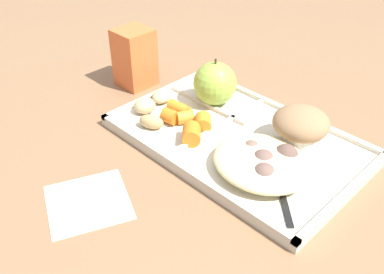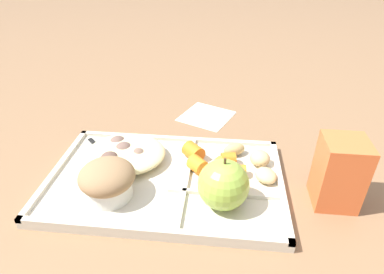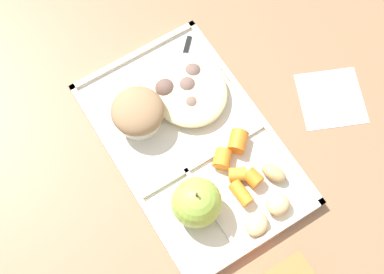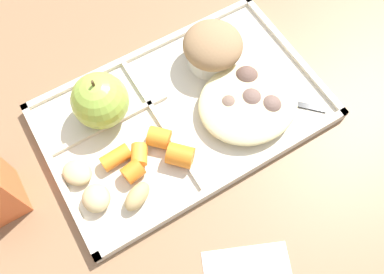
% 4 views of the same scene
% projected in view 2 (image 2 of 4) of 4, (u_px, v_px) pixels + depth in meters
% --- Properties ---
extents(ground, '(6.00, 6.00, 0.00)m').
position_uv_depth(ground, '(166.00, 183.00, 0.52)').
color(ground, '#846042').
extents(lunch_tray, '(0.37, 0.23, 0.02)m').
position_uv_depth(lunch_tray, '(166.00, 180.00, 0.52)').
color(lunch_tray, beige).
rests_on(lunch_tray, ground).
extents(green_apple, '(0.07, 0.07, 0.08)m').
position_uv_depth(green_apple, '(223.00, 185.00, 0.45)').
color(green_apple, '#93B742').
rests_on(green_apple, lunch_tray).
extents(bran_muffin, '(0.08, 0.08, 0.06)m').
position_uv_depth(bran_muffin, '(107.00, 180.00, 0.47)').
color(bran_muffin, silver).
rests_on(bran_muffin, lunch_tray).
extents(carrot_slice_back, '(0.03, 0.03, 0.02)m').
position_uv_depth(carrot_slice_back, '(218.00, 165.00, 0.53)').
color(carrot_slice_back, orange).
rests_on(carrot_slice_back, lunch_tray).
extents(carrot_slice_large, '(0.04, 0.04, 0.03)m').
position_uv_depth(carrot_slice_large, '(198.00, 165.00, 0.53)').
color(carrot_slice_large, orange).
rests_on(carrot_slice_large, lunch_tray).
extents(carrot_slice_small, '(0.04, 0.04, 0.03)m').
position_uv_depth(carrot_slice_small, '(193.00, 152.00, 0.56)').
color(carrot_slice_small, orange).
rests_on(carrot_slice_small, lunch_tray).
extents(carrot_slice_edge, '(0.04, 0.02, 0.02)m').
position_uv_depth(carrot_slice_edge, '(234.00, 171.00, 0.52)').
color(carrot_slice_edge, orange).
rests_on(carrot_slice_edge, lunch_tray).
extents(carrot_slice_near_corner, '(0.03, 0.03, 0.02)m').
position_uv_depth(carrot_slice_near_corner, '(228.00, 159.00, 0.54)').
color(carrot_slice_near_corner, orange).
rests_on(carrot_slice_near_corner, lunch_tray).
extents(potato_chunk_golden, '(0.05, 0.05, 0.02)m').
position_uv_depth(potato_chunk_golden, '(266.00, 175.00, 0.51)').
color(potato_chunk_golden, tan).
rests_on(potato_chunk_golden, lunch_tray).
extents(potato_chunk_corner, '(0.04, 0.04, 0.02)m').
position_uv_depth(potato_chunk_corner, '(260.00, 158.00, 0.54)').
color(potato_chunk_corner, tan).
rests_on(potato_chunk_corner, lunch_tray).
extents(potato_chunk_small, '(0.05, 0.04, 0.02)m').
position_uv_depth(potato_chunk_small, '(234.00, 150.00, 0.57)').
color(potato_chunk_small, tan).
rests_on(potato_chunk_small, lunch_tray).
extents(egg_noodle_pile, '(0.13, 0.12, 0.03)m').
position_uv_depth(egg_noodle_pile, '(126.00, 153.00, 0.55)').
color(egg_noodle_pile, beige).
rests_on(egg_noodle_pile, lunch_tray).
extents(meatball_side, '(0.03, 0.03, 0.03)m').
position_uv_depth(meatball_side, '(118.00, 145.00, 0.57)').
color(meatball_side, brown).
rests_on(meatball_side, lunch_tray).
extents(meatball_center, '(0.03, 0.03, 0.03)m').
position_uv_depth(meatball_center, '(124.00, 152.00, 0.55)').
color(meatball_center, brown).
rests_on(meatball_center, lunch_tray).
extents(meatball_front, '(0.03, 0.03, 0.03)m').
position_uv_depth(meatball_front, '(139.00, 157.00, 0.54)').
color(meatball_front, '#755B4C').
rests_on(meatball_front, lunch_tray).
extents(meatball_back, '(0.03, 0.03, 0.03)m').
position_uv_depth(meatball_back, '(110.00, 162.00, 0.52)').
color(meatball_back, brown).
rests_on(meatball_back, lunch_tray).
extents(plastic_fork, '(0.11, 0.11, 0.00)m').
position_uv_depth(plastic_fork, '(110.00, 159.00, 0.56)').
color(plastic_fork, black).
rests_on(plastic_fork, lunch_tray).
extents(milk_carton, '(0.06, 0.06, 0.11)m').
position_uv_depth(milk_carton, '(339.00, 173.00, 0.46)').
color(milk_carton, orange).
rests_on(milk_carton, ground).
extents(paper_napkin, '(0.13, 0.13, 0.00)m').
position_uv_depth(paper_napkin, '(206.00, 116.00, 0.71)').
color(paper_napkin, white).
rests_on(paper_napkin, ground).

